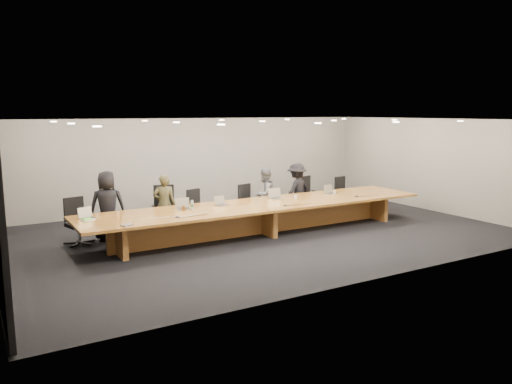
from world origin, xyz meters
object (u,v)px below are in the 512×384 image
(laptop_c, at_px, (222,201))
(person_b, at_px, (164,204))
(chair_far_left, at_px, (79,221))
(amber_mug, at_px, (184,208))
(laptop_a, at_px, (88,213))
(mic_right, at_px, (357,196))
(conference_table, at_px, (262,213))
(paper_cup_far, at_px, (335,192))
(mic_center, at_px, (285,205))
(chair_left, at_px, (165,209))
(person_d, at_px, (297,190))
(chair_mid_right, at_px, (250,203))
(person_c, at_px, (265,195))
(person_a, at_px, (108,206))
(laptop_d, at_px, (277,194))
(av_box, at_px, (127,225))
(laptop_b, at_px, (184,204))
(chair_right, at_px, (311,195))
(chair_far_right, at_px, (345,193))
(paper_cup_near, at_px, (296,197))
(chair_mid_left, at_px, (199,208))
(water_bottle, at_px, (192,205))
(laptop_e, at_px, (331,189))
(mic_left, at_px, (177,217))

(laptop_c, bearing_deg, person_b, 132.18)
(chair_far_left, height_order, amber_mug, chair_far_left)
(laptop_a, bearing_deg, chair_far_left, 73.61)
(mic_right, bearing_deg, conference_table, 171.65)
(paper_cup_far, relative_size, mic_center, 0.74)
(chair_left, xyz_separation_m, person_d, (3.96, -0.03, 0.17))
(conference_table, height_order, chair_far_left, chair_far_left)
(chair_mid_right, distance_m, laptop_c, 1.69)
(chair_left, distance_m, person_c, 2.87)
(person_b, height_order, laptop_a, person_b)
(person_a, relative_size, person_d, 1.07)
(person_b, relative_size, person_c, 1.02)
(chair_mid_right, bearing_deg, laptop_d, -84.46)
(laptop_d, height_order, av_box, laptop_d)
(chair_far_left, bearing_deg, laptop_b, -34.81)
(chair_far_left, xyz_separation_m, chair_right, (6.65, 0.17, 0.02))
(paper_cup_far, bearing_deg, chair_far_left, 172.01)
(laptop_b, bearing_deg, person_d, 20.35)
(person_b, xyz_separation_m, person_d, (4.02, 0.08, 0.02))
(chair_far_right, xyz_separation_m, paper_cup_near, (-2.62, -1.13, 0.28))
(chair_mid_left, bearing_deg, mic_right, -41.56)
(water_bottle, relative_size, av_box, 1.05)
(chair_mid_left, bearing_deg, person_b, 174.10)
(chair_right, distance_m, laptop_c, 3.64)
(person_c, bearing_deg, person_d, 159.66)
(laptop_d, distance_m, mic_right, 2.19)
(paper_cup_far, bearing_deg, person_d, 120.66)
(person_a, bearing_deg, chair_far_left, 21.68)
(laptop_e, height_order, av_box, laptop_e)
(chair_right, xyz_separation_m, person_d, (-0.59, -0.11, 0.21))
(mic_right, bearing_deg, amber_mug, 172.85)
(laptop_c, height_order, av_box, laptop_c)
(person_a, height_order, mic_right, person_a)
(laptop_b, height_order, water_bottle, laptop_b)
(conference_table, xyz_separation_m, laptop_b, (-1.94, 0.33, 0.36))
(chair_far_left, height_order, av_box, chair_far_left)
(mic_right, bearing_deg, chair_far_right, 58.76)
(chair_right, relative_size, av_box, 5.43)
(chair_mid_left, xyz_separation_m, laptop_a, (-2.99, -0.99, 0.36))
(chair_mid_right, relative_size, amber_mug, 10.40)
(chair_mid_right, relative_size, mic_left, 8.68)
(chair_mid_right, relative_size, av_box, 5.08)
(chair_far_right, height_order, amber_mug, chair_far_right)
(conference_table, distance_m, chair_mid_right, 1.30)
(laptop_c, bearing_deg, chair_far_right, 1.44)
(chair_mid_right, bearing_deg, laptop_e, -39.48)
(laptop_d, xyz_separation_m, water_bottle, (-2.50, -0.28, -0.03))
(conference_table, bearing_deg, paper_cup_far, 5.59)
(laptop_b, relative_size, water_bottle, 1.54)
(conference_table, relative_size, mic_right, 71.74)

